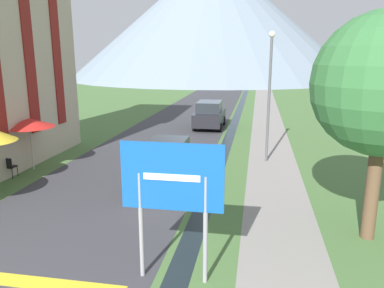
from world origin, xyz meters
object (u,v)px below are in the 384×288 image
cafe_chair_far_right (9,166)px  cafe_umbrella_rear_red (29,123)px  streetlamp (270,87)px  road_sign (172,189)px  parked_car_near (167,164)px  parked_car_far (210,115)px

cafe_chair_far_right → cafe_umbrella_rear_red: size_ratio=0.38×
cafe_chair_far_right → streetlamp: streetlamp is taller
road_sign → parked_car_near: bearing=104.8°
streetlamp → cafe_chair_far_right: bearing=-157.1°
cafe_umbrella_rear_red → streetlamp: streetlamp is taller
cafe_umbrella_rear_red → streetlamp: size_ratio=0.38×
road_sign → parked_car_far: road_sign is taller
streetlamp → cafe_umbrella_rear_red: bearing=-162.8°
parked_car_far → streetlamp: bearing=-64.4°
parked_car_far → parked_car_near: bearing=-90.2°
road_sign → parked_car_near: (-1.52, 5.72, -1.21)m
road_sign → cafe_umbrella_rear_red: road_sign is taller
parked_car_near → parked_car_far: same height
cafe_chair_far_right → cafe_umbrella_rear_red: (0.26, 1.24, 1.54)m
parked_car_near → cafe_umbrella_rear_red: 6.50m
road_sign → streetlamp: size_ratio=0.53×
parked_car_near → streetlamp: (3.71, 4.31, 2.52)m
streetlamp → parked_car_near: bearing=-130.7°
road_sign → parked_car_far: bearing=94.8°
parked_car_far → streetlamp: size_ratio=0.69×
parked_car_near → parked_car_far: bearing=89.8°
parked_car_far → streetlamp: streetlamp is taller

